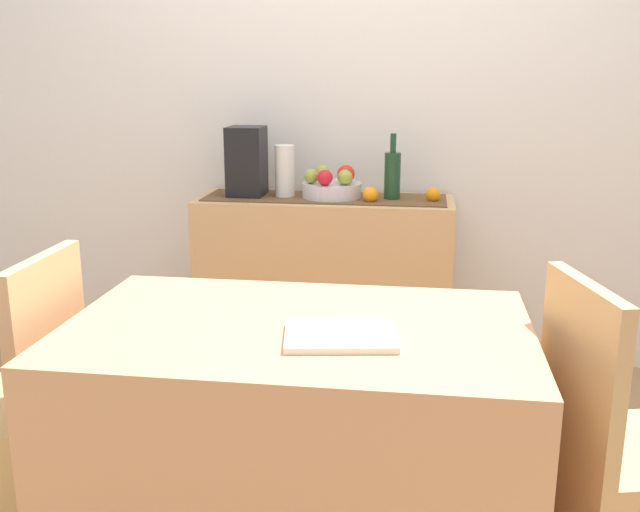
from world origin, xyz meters
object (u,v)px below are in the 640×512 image
(sideboard_console, at_px, (325,286))
(chair_near_window, at_px, (9,458))
(coffee_maker, at_px, (247,162))
(dining_table, at_px, (298,448))
(fruit_bowl, at_px, (332,190))
(chair_by_corner, at_px, (625,508))
(wine_bottle, at_px, (392,175))
(ceramic_vase, at_px, (285,171))
(open_book, at_px, (340,336))

(sideboard_console, relative_size, chair_near_window, 1.28)
(coffee_maker, bearing_deg, sideboard_console, 0.00)
(coffee_maker, xyz_separation_m, dining_table, (0.48, -1.40, -0.62))
(dining_table, bearing_deg, fruit_bowl, 93.49)
(fruit_bowl, xyz_separation_m, chair_by_corner, (0.97, -1.40, -0.61))
(wine_bottle, height_order, chair_by_corner, wine_bottle)
(ceramic_vase, bearing_deg, wine_bottle, -0.00)
(wine_bottle, bearing_deg, coffee_maker, 180.00)
(coffee_maker, bearing_deg, open_book, -67.99)
(ceramic_vase, distance_m, open_book, 1.57)
(wine_bottle, relative_size, open_book, 1.06)
(sideboard_console, distance_m, wine_bottle, 0.61)
(sideboard_console, bearing_deg, coffee_maker, 180.00)
(sideboard_console, relative_size, coffee_maker, 3.64)
(sideboard_console, distance_m, dining_table, 1.41)
(wine_bottle, height_order, chair_near_window, wine_bottle)
(fruit_bowl, bearing_deg, chair_by_corner, -55.27)
(chair_by_corner, bearing_deg, fruit_bowl, 124.73)
(fruit_bowl, bearing_deg, wine_bottle, -0.00)
(fruit_bowl, height_order, chair_near_window, fruit_bowl)
(wine_bottle, xyz_separation_m, dining_table, (-0.19, -1.40, -0.58))
(dining_table, relative_size, chair_near_window, 1.39)
(chair_near_window, bearing_deg, chair_by_corner, -0.13)
(coffee_maker, bearing_deg, fruit_bowl, 0.00)
(wine_bottle, bearing_deg, sideboard_console, 180.00)
(dining_table, height_order, open_book, open_book)
(fruit_bowl, bearing_deg, coffee_maker, 180.00)
(open_book, height_order, chair_by_corner, chair_by_corner)
(wine_bottle, relative_size, ceramic_vase, 1.25)
(fruit_bowl, xyz_separation_m, open_book, (0.21, -1.49, -0.12))
(wine_bottle, xyz_separation_m, chair_by_corner, (0.70, -1.40, -0.68))
(coffee_maker, bearing_deg, ceramic_vase, 0.00)
(coffee_maker, bearing_deg, chair_near_window, -106.37)
(sideboard_console, xyz_separation_m, dining_table, (0.12, -1.40, -0.05))
(fruit_bowl, height_order, ceramic_vase, ceramic_vase)
(ceramic_vase, relative_size, chair_near_window, 0.26)
(sideboard_console, relative_size, ceramic_vase, 4.87)
(sideboard_console, xyz_separation_m, open_book, (0.24, -1.49, 0.33))
(fruit_bowl, distance_m, ceramic_vase, 0.23)
(dining_table, bearing_deg, ceramic_vase, 102.12)
(fruit_bowl, bearing_deg, sideboard_console, 180.00)
(fruit_bowl, bearing_deg, open_book, -81.88)
(wine_bottle, distance_m, chair_near_window, 1.89)
(chair_by_corner, bearing_deg, open_book, -173.27)
(wine_bottle, distance_m, coffee_maker, 0.66)
(sideboard_console, bearing_deg, wine_bottle, -0.00)
(ceramic_vase, xyz_separation_m, dining_table, (0.30, -1.40, -0.58))
(fruit_bowl, relative_size, chair_by_corner, 0.30)
(sideboard_console, distance_m, fruit_bowl, 0.46)
(wine_bottle, height_order, ceramic_vase, wine_bottle)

